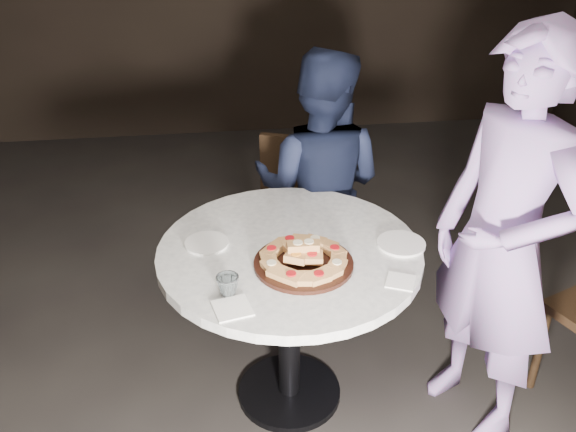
{
  "coord_description": "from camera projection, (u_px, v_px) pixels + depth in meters",
  "views": [
    {
      "loc": [
        -0.35,
        -2.13,
        2.3
      ],
      "look_at": [
        -0.06,
        0.17,
        0.97
      ],
      "focal_mm": 40.0,
      "sensor_mm": 36.0,
      "label": 1
    }
  ],
  "objects": [
    {
      "name": "floor",
      "position": [
        305.0,
        411.0,
        3.01
      ],
      "size": [
        7.0,
        7.0,
        0.0
      ],
      "primitive_type": "plane",
      "color": "black",
      "rests_on": "ground"
    },
    {
      "name": "table",
      "position": [
        289.0,
        279.0,
        2.77
      ],
      "size": [
        1.43,
        1.43,
        0.84
      ],
      "rotation": [
        0.0,
        0.0,
        -0.34
      ],
      "color": "black",
      "rests_on": "ground"
    },
    {
      "name": "serving_board",
      "position": [
        304.0,
        264.0,
        2.58
      ],
      "size": [
        0.52,
        0.52,
        0.02
      ],
      "primitive_type": "cylinder",
      "rotation": [
        0.0,
        0.0,
        -0.34
      ],
      "color": "black",
      "rests_on": "table"
    },
    {
      "name": "focaccia_pile",
      "position": [
        304.0,
        256.0,
        2.56
      ],
      "size": [
        0.36,
        0.36,
        0.1
      ],
      "rotation": [
        0.0,
        0.0,
        0.29
      ],
      "color": "#B88047",
      "rests_on": "serving_board"
    },
    {
      "name": "plate_left",
      "position": [
        207.0,
        243.0,
        2.72
      ],
      "size": [
        0.2,
        0.2,
        0.01
      ],
      "primitive_type": "cylinder",
      "rotation": [
        0.0,
        0.0,
        -0.06
      ],
      "color": "white",
      "rests_on": "table"
    },
    {
      "name": "plate_right",
      "position": [
        401.0,
        244.0,
        2.72
      ],
      "size": [
        0.25,
        0.25,
        0.01
      ],
      "primitive_type": "cylinder",
      "rotation": [
        0.0,
        0.0,
        0.24
      ],
      "color": "white",
      "rests_on": "table"
    },
    {
      "name": "water_glass",
      "position": [
        228.0,
        285.0,
        2.4
      ],
      "size": [
        0.11,
        0.11,
        0.08
      ],
      "primitive_type": "imported",
      "rotation": [
        0.0,
        0.0,
        -0.31
      ],
      "color": "silver",
      "rests_on": "table"
    },
    {
      "name": "napkin_near",
      "position": [
        232.0,
        308.0,
        2.34
      ],
      "size": [
        0.16,
        0.16,
        0.01
      ],
      "primitive_type": "cube",
      "rotation": [
        0.0,
        0.0,
        0.23
      ],
      "color": "white",
      "rests_on": "table"
    },
    {
      "name": "napkin_far",
      "position": [
        401.0,
        281.0,
        2.48
      ],
      "size": [
        0.14,
        0.14,
        0.01
      ],
      "primitive_type": "cube",
      "rotation": [
        0.0,
        0.0,
        -0.42
      ],
      "color": "white",
      "rests_on": "table"
    },
    {
      "name": "chair_far",
      "position": [
        301.0,
        190.0,
        3.83
      ],
      "size": [
        0.56,
        0.57,
        0.92
      ],
      "rotation": [
        0.0,
        0.0,
        2.79
      ],
      "color": "black",
      "rests_on": "ground"
    },
    {
      "name": "diner_navy",
      "position": [
        319.0,
        188.0,
        3.37
      ],
      "size": [
        0.89,
        0.8,
        1.49
      ],
      "primitive_type": "imported",
      "rotation": [
        0.0,
        0.0,
        2.75
      ],
      "color": "#141A32",
      "rests_on": "ground"
    },
    {
      "name": "diner_teal",
      "position": [
        502.0,
        247.0,
        2.58
      ],
      "size": [
        0.67,
        0.78,
        1.81
      ],
      "primitive_type": "imported",
      "rotation": [
        0.0,
        0.0,
        -1.15
      ],
      "color": "#866DAA",
      "rests_on": "ground"
    }
  ]
}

